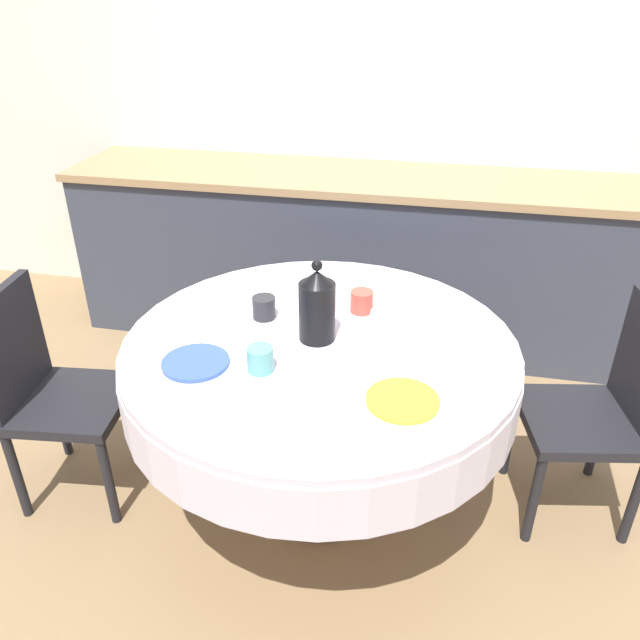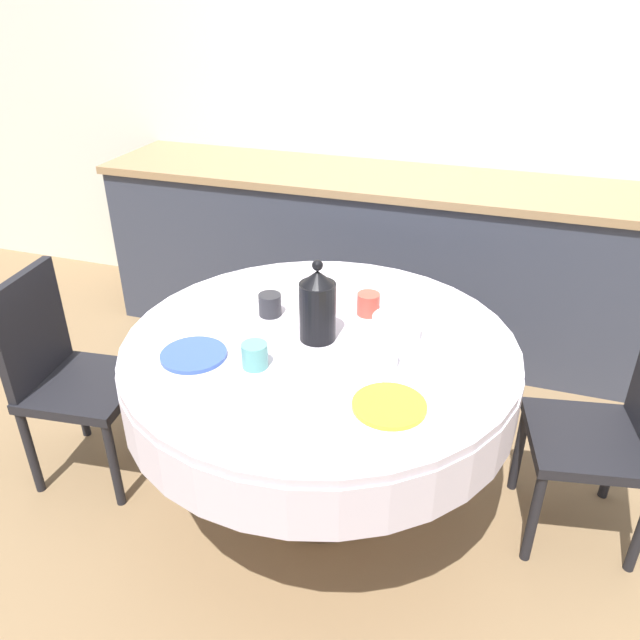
% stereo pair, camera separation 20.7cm
% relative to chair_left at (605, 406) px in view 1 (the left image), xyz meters
% --- Properties ---
extents(ground_plane, '(12.00, 12.00, 0.00)m').
position_rel_chair_left_xyz_m(ground_plane, '(-1.00, -0.19, -0.48)').
color(ground_plane, '#8E704C').
extents(wall_back, '(7.00, 0.05, 2.60)m').
position_rel_chair_left_xyz_m(wall_back, '(-1.00, 1.52, 0.82)').
color(wall_back, silver).
rests_on(wall_back, ground_plane).
extents(kitchen_counter, '(3.24, 0.64, 0.92)m').
position_rel_chair_left_xyz_m(kitchen_counter, '(-1.00, 1.19, -0.02)').
color(kitchen_counter, '#383D4C').
rests_on(kitchen_counter, ground_plane).
extents(dining_table, '(1.35, 1.35, 0.74)m').
position_rel_chair_left_xyz_m(dining_table, '(-1.00, -0.19, 0.13)').
color(dining_table, brown).
rests_on(dining_table, ground_plane).
extents(chair_left, '(0.47, 0.47, 0.87)m').
position_rel_chair_left_xyz_m(chair_left, '(0.00, 0.00, 0.00)').
color(chair_left, black).
rests_on(chair_left, ground_plane).
extents(chair_right, '(0.44, 0.44, 0.87)m').
position_rel_chair_left_xyz_m(chair_right, '(-2.01, -0.30, 0.00)').
color(chair_right, black).
rests_on(chair_right, ground_plane).
extents(plate_near_left, '(0.22, 0.22, 0.01)m').
position_rel_chair_left_xyz_m(plate_near_left, '(-1.35, -0.41, 0.26)').
color(plate_near_left, '#3856AD').
rests_on(plate_near_left, dining_table).
extents(cup_near_left, '(0.08, 0.08, 0.08)m').
position_rel_chair_left_xyz_m(cup_near_left, '(-1.14, -0.40, 0.30)').
color(cup_near_left, '#5BA39E').
rests_on(cup_near_left, dining_table).
extents(plate_near_right, '(0.22, 0.22, 0.01)m').
position_rel_chair_left_xyz_m(plate_near_right, '(-0.69, -0.48, 0.26)').
color(plate_near_right, yellow).
rests_on(plate_near_right, dining_table).
extents(cup_near_right, '(0.08, 0.08, 0.08)m').
position_rel_chair_left_xyz_m(cup_near_right, '(-0.75, -0.27, 0.30)').
color(cup_near_right, white).
rests_on(cup_near_right, dining_table).
extents(plate_far_left, '(0.22, 0.22, 0.01)m').
position_rel_chair_left_xyz_m(plate_far_left, '(-1.30, 0.11, 0.26)').
color(plate_far_left, white).
rests_on(plate_far_left, dining_table).
extents(cup_far_left, '(0.08, 0.08, 0.08)m').
position_rel_chair_left_xyz_m(cup_far_left, '(-1.23, -0.07, 0.30)').
color(cup_far_left, '#28282D').
rests_on(cup_far_left, dining_table).
extents(plate_far_right, '(0.22, 0.22, 0.01)m').
position_rel_chair_left_xyz_m(plate_far_right, '(-0.72, 0.13, 0.26)').
color(plate_far_right, white).
rests_on(plate_far_right, dining_table).
extents(cup_far_right, '(0.08, 0.08, 0.08)m').
position_rel_chair_left_xyz_m(cup_far_right, '(-0.89, 0.05, 0.30)').
color(cup_far_right, '#CC4C3D').
rests_on(cup_far_right, dining_table).
extents(coffee_carafe, '(0.12, 0.12, 0.29)m').
position_rel_chair_left_xyz_m(coffee_carafe, '(-1.01, -0.17, 0.38)').
color(coffee_carafe, black).
rests_on(coffee_carafe, dining_table).
extents(fruit_bowl, '(0.17, 0.17, 0.08)m').
position_rel_chair_left_xyz_m(fruit_bowl, '(-0.76, -0.08, 0.30)').
color(fruit_bowl, silver).
rests_on(fruit_bowl, dining_table).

